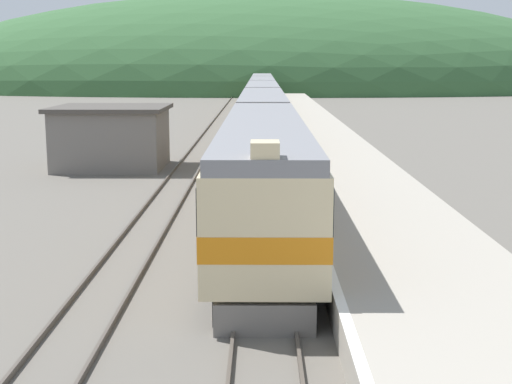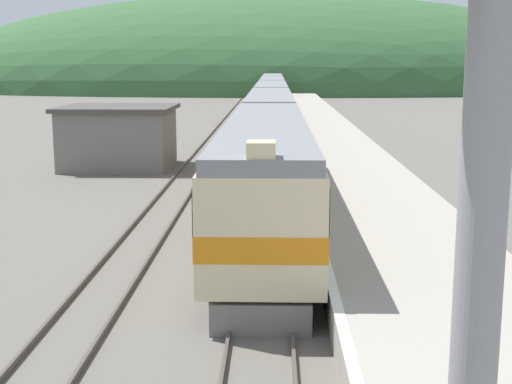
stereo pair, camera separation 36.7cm
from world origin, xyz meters
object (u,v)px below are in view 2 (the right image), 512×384
object	(u,v)px
express_train_lead_car	(266,172)
carriage_third	(271,103)
signal_mast_main	(484,212)
carriage_second	(270,122)
carriage_fifth	(273,87)
carriage_fourth	(272,93)

from	to	relation	value
express_train_lead_car	carriage_third	bearing A→B (deg)	90.00
signal_mast_main	carriage_third	bearing A→B (deg)	91.01
carriage_second	carriage_third	size ratio (longest dim) A/B	1.00
carriage_second	carriage_fifth	world-z (taller)	same
express_train_lead_car	carriage_third	size ratio (longest dim) A/B	1.07
carriage_second	carriage_fourth	bearing A→B (deg)	90.00
carriage_second	carriage_fourth	world-z (taller)	same
carriage_fifth	express_train_lead_car	bearing A→B (deg)	-90.00
carriage_third	signal_mast_main	world-z (taller)	signal_mast_main
signal_mast_main	carriage_fourth	bearing A→B (deg)	90.77
carriage_fifth	carriage_second	bearing A→B (deg)	-90.00
carriage_second	carriage_third	xyz separation A→B (m)	(0.00, 20.48, 0.00)
carriage_fifth	signal_mast_main	distance (m)	105.47
carriage_third	carriage_fifth	size ratio (longest dim) A/B	1.00
carriage_third	carriage_fourth	size ratio (longest dim) A/B	1.00
carriage_second	carriage_fifth	distance (m)	61.43
carriage_fourth	signal_mast_main	bearing A→B (deg)	-89.23
express_train_lead_car	carriage_fifth	bearing A→B (deg)	90.00
signal_mast_main	carriage_fifth	bearing A→B (deg)	90.62
express_train_lead_car	carriage_fifth	xyz separation A→B (m)	(0.00, 82.78, -0.01)
carriage_second	carriage_third	distance (m)	20.48
carriage_second	carriage_third	bearing A→B (deg)	90.00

